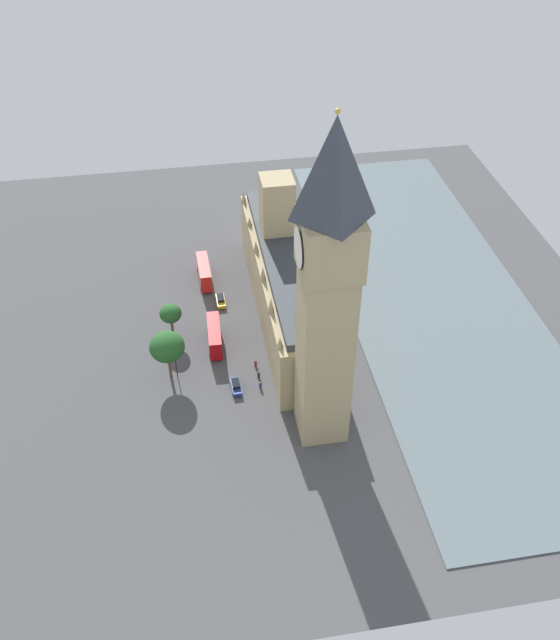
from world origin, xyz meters
The scene contains 14 objects.
ground_plane centered at (0.00, 0.00, 0.00)m, with size 141.96×141.96×0.00m, color #4C4C4F.
river_thames centered at (-35.85, 0.00, 0.12)m, with size 40.26×127.77×0.25m, color slate.
parliament_building centered at (-1.99, -1.17, 8.22)m, with size 11.66×56.04×27.55m.
clock_tower centered at (-2.84, 32.82, 31.31)m, with size 9.37×9.37×60.47m.
double_decker_bus_midblock centered at (14.11, -14.86, 2.63)m, with size 2.84×10.55×4.75m.
car_yellow_cab_kerbside centered at (11.34, -5.98, 0.89)m, with size 1.95×4.58×1.74m.
double_decker_bus_trailing centered at (13.89, 7.56, 2.63)m, with size 2.96×10.59×4.75m.
car_blue_by_river_gate centered at (11.13, 20.82, 0.89)m, with size 1.98×4.58×1.74m.
pedestrian_under_trees centered at (6.48, 21.25, 0.72)m, with size 0.67×0.66×1.61m.
pedestrian_opposite_hall centered at (6.54, 15.08, 0.74)m, with size 0.59×0.49×1.65m.
pedestrian_leading centered at (6.40, 18.48, 0.75)m, with size 0.67×0.70×1.67m.
plane_tree_far_end centered at (23.30, 15.15, 7.72)m, with size 6.75×6.75×10.62m.
plane_tree_near_tower centered at (22.26, 3.12, 5.96)m, with size 4.53×4.53×7.94m.
street_lamp_corner centered at (22.07, 15.28, 4.74)m, with size 0.56×0.56×6.86m.
Camera 1 is at (18.54, 115.81, 97.11)m, focal length 39.47 mm.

